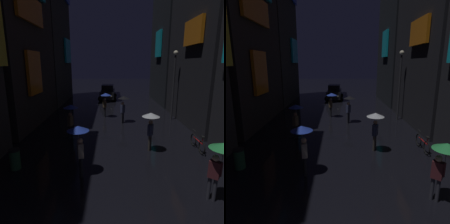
# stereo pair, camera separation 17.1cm
# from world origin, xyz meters

# --- Properties ---
(building_left_mid) EXTENTS (4.25, 8.68, 14.05)m
(building_left_mid) POSITION_xyz_m (-7.48, 13.33, 7.03)
(building_left_mid) COLOR #2D2826
(building_left_mid) RESTS_ON ground
(building_right_far) EXTENTS (4.25, 8.17, 21.35)m
(building_right_far) POSITION_xyz_m (7.49, 22.08, 10.68)
(building_right_far) COLOR black
(building_right_far) RESTS_ON ground
(pedestrian_far_right_blue) EXTENTS (0.90, 0.90, 2.12)m
(pedestrian_far_right_blue) POSITION_xyz_m (-1.38, 5.46, 1.67)
(pedestrian_far_right_blue) COLOR black
(pedestrian_far_right_blue) RESTS_ON ground
(pedestrian_near_crossing_black) EXTENTS (0.90, 0.90, 2.12)m
(pedestrian_near_crossing_black) POSITION_xyz_m (0.92, 13.03, 1.67)
(pedestrian_near_crossing_black) COLOR #2D2D38
(pedestrian_near_crossing_black) RESTS_ON ground
(pedestrian_midstreet_centre_green) EXTENTS (0.90, 0.90, 2.12)m
(pedestrian_midstreet_centre_green) POSITION_xyz_m (3.44, 3.74, 1.67)
(pedestrian_midstreet_centre_green) COLOR #2D2D38
(pedestrian_midstreet_centre_green) RESTS_ON ground
(pedestrian_midstreet_left_blue) EXTENTS (0.90, 0.90, 2.12)m
(pedestrian_midstreet_left_blue) POSITION_xyz_m (-2.52, 9.71, 1.67)
(pedestrian_midstreet_left_blue) COLOR black
(pedestrian_midstreet_left_blue) RESTS_ON ground
(pedestrian_foreground_left_clear) EXTENTS (0.90, 0.90, 2.12)m
(pedestrian_foreground_left_clear) POSITION_xyz_m (1.98, 7.74, 1.67)
(pedestrian_foreground_left_clear) COLOR #38332D
(pedestrian_foreground_left_clear) RESTS_ON ground
(pedestrian_foreground_right_blue) EXTENTS (0.90, 0.90, 2.12)m
(pedestrian_foreground_right_blue) POSITION_xyz_m (-0.51, 14.73, 1.67)
(pedestrian_foreground_right_blue) COLOR black
(pedestrian_foreground_right_blue) RESTS_ON ground
(bicycle_parked_at_storefront) EXTENTS (0.12, 1.82, 0.96)m
(bicycle_parked_at_storefront) POSITION_xyz_m (4.60, 7.89, 0.39)
(bicycle_parked_at_storefront) COLOR black
(bicycle_parked_at_storefront) RESTS_ON ground
(car_distant) EXTENTS (2.40, 4.22, 1.92)m
(car_distant) POSITION_xyz_m (-0.42, 23.51, 0.93)
(car_distant) COLOR black
(car_distant) RESTS_ON ground
(streetlamp_right_far) EXTENTS (0.36, 0.36, 5.54)m
(streetlamp_right_far) POSITION_xyz_m (5.00, 13.94, 3.46)
(streetlamp_right_far) COLOR #2D2D33
(streetlamp_right_far) RESTS_ON ground
(trash_bin) EXTENTS (0.46, 0.46, 0.93)m
(trash_bin) POSITION_xyz_m (-4.30, 5.95, 0.47)
(trash_bin) COLOR #265933
(trash_bin) RESTS_ON ground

